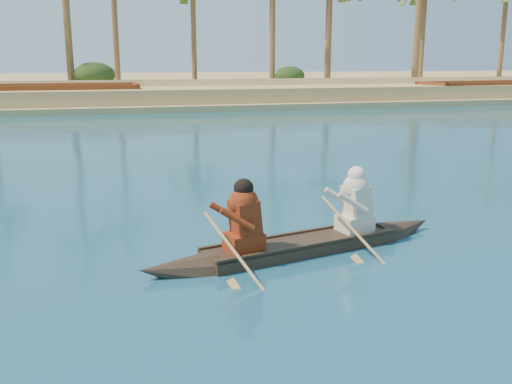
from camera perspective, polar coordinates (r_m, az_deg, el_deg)
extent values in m
plane|color=#0D4154|center=(15.71, 20.15, 0.89)|extent=(160.00, 160.00, 0.00)
cube|color=tan|center=(39.62, -2.26, 8.75)|extent=(150.00, 8.00, 0.50)
cube|color=tan|center=(61.18, -7.10, 10.59)|extent=(150.00, 50.00, 1.50)
cube|color=brown|center=(39.02, -20.00, 8.36)|extent=(11.30, 3.84, 1.41)
cube|color=brown|center=(47.65, 22.07, 8.88)|extent=(10.98, 4.57, 1.34)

